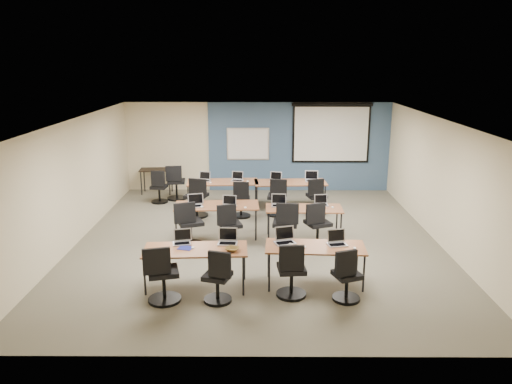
{
  "coord_description": "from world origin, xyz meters",
  "views": [
    {
      "loc": [
        0.02,
        -10.52,
        3.96
      ],
      "look_at": [
        -0.04,
        0.4,
        1.03
      ],
      "focal_mm": 35.0,
      "sensor_mm": 36.0,
      "label": 1
    }
  ],
  "objects_px": {
    "laptop_0": "(182,240)",
    "laptop_7": "(321,203)",
    "task_chair_1": "(218,281)",
    "training_table_mid_left": "(217,207)",
    "task_chair_9": "(241,202)",
    "training_table_mid_right": "(304,210)",
    "task_chair_4": "(189,228)",
    "laptop_6": "(279,203)",
    "projector_screen": "(331,130)",
    "spare_chair_a": "(176,185)",
    "task_chair_3": "(346,280)",
    "task_chair_6": "(286,229)",
    "laptop_4": "(195,203)",
    "whiteboard": "(248,144)",
    "task_chair_11": "(316,200)",
    "laptop_11": "(312,179)",
    "task_chair_5": "(229,229)",
    "laptop_8": "(205,179)",
    "training_table_back_left": "(223,183)",
    "task_chair_2": "(291,275)",
    "training_table_front_right": "(315,249)",
    "training_table_back_right": "(290,183)",
    "utility_table": "(156,172)",
    "task_chair_0": "(162,279)",
    "task_chair_7": "(317,228)",
    "laptop_5": "(229,204)",
    "laptop_1": "(228,240)",
    "spare_chair_b": "(159,189)",
    "laptop_2": "(285,239)",
    "laptop_9": "(237,178)",
    "laptop_10": "(276,179)",
    "laptop_3": "(337,241)",
    "task_chair_10": "(277,200)"
  },
  "relations": [
    {
      "from": "laptop_9",
      "to": "laptop_3",
      "type": "bearing_deg",
      "value": -51.93
    },
    {
      "from": "task_chair_0",
      "to": "utility_table",
      "type": "bearing_deg",
      "value": 87.77
    },
    {
      "from": "projector_screen",
      "to": "laptop_11",
      "type": "distance_m",
      "value": 2.16
    },
    {
      "from": "training_table_back_left",
      "to": "utility_table",
      "type": "distance_m",
      "value": 2.57
    },
    {
      "from": "task_chair_9",
      "to": "laptop_10",
      "type": "distance_m",
      "value": 1.37
    },
    {
      "from": "training_table_mid_right",
      "to": "laptop_4",
      "type": "bearing_deg",
      "value": 178.13
    },
    {
      "from": "projector_screen",
      "to": "task_chair_1",
      "type": "distance_m",
      "value": 8.01
    },
    {
      "from": "laptop_0",
      "to": "task_chair_4",
      "type": "distance_m",
      "value": 1.74
    },
    {
      "from": "training_table_back_right",
      "to": "utility_table",
      "type": "xyz_separation_m",
      "value": [
        -3.94,
        1.51,
        -0.03
      ]
    },
    {
      "from": "task_chair_2",
      "to": "task_chair_5",
      "type": "distance_m",
      "value": 2.65
    },
    {
      "from": "training_table_back_left",
      "to": "laptop_6",
      "type": "bearing_deg",
      "value": -61.47
    },
    {
      "from": "laptop_2",
      "to": "training_table_front_right",
      "type": "bearing_deg",
      "value": -37.64
    },
    {
      "from": "laptop_4",
      "to": "task_chair_4",
      "type": "xyz_separation_m",
      "value": [
        -0.06,
        -0.64,
        -0.36
      ]
    },
    {
      "from": "task_chair_5",
      "to": "laptop_8",
      "type": "distance_m",
      "value": 3.18
    },
    {
      "from": "laptop_2",
      "to": "training_table_mid_left",
      "type": "bearing_deg",
      "value": 102.79
    },
    {
      "from": "training_table_mid_right",
      "to": "task_chair_4",
      "type": "height_order",
      "value": "task_chair_4"
    },
    {
      "from": "training_table_front_right",
      "to": "task_chair_9",
      "type": "bearing_deg",
      "value": 113.48
    },
    {
      "from": "training_table_mid_right",
      "to": "task_chair_6",
      "type": "relative_size",
      "value": 1.62
    },
    {
      "from": "laptop_1",
      "to": "task_chair_3",
      "type": "relative_size",
      "value": 0.36
    },
    {
      "from": "task_chair_2",
      "to": "task_chair_6",
      "type": "distance_m",
      "value": 2.29
    },
    {
      "from": "training_table_mid_left",
      "to": "task_chair_7",
      "type": "height_order",
      "value": "task_chair_7"
    },
    {
      "from": "laptop_7",
      "to": "task_chair_9",
      "type": "xyz_separation_m",
      "value": [
        -1.87,
        1.35,
        -0.39
      ]
    },
    {
      "from": "laptop_1",
      "to": "utility_table",
      "type": "height_order",
      "value": "laptop_1"
    },
    {
      "from": "laptop_7",
      "to": "utility_table",
      "type": "height_order",
      "value": "laptop_7"
    },
    {
      "from": "whiteboard",
      "to": "task_chair_11",
      "type": "relative_size",
      "value": 1.29
    },
    {
      "from": "laptop_7",
      "to": "task_chair_9",
      "type": "distance_m",
      "value": 2.34
    },
    {
      "from": "task_chair_1",
      "to": "laptop_4",
      "type": "relative_size",
      "value": 2.71
    },
    {
      "from": "training_table_front_right",
      "to": "laptop_11",
      "type": "distance_m",
      "value": 4.91
    },
    {
      "from": "laptop_0",
      "to": "laptop_1",
      "type": "xyz_separation_m",
      "value": [
        0.82,
        0.01,
        0.0
      ]
    },
    {
      "from": "laptop_6",
      "to": "projector_screen",
      "type": "bearing_deg",
      "value": 71.31
    },
    {
      "from": "training_table_back_left",
      "to": "task_chair_2",
      "type": "bearing_deg",
      "value": -77.55
    },
    {
      "from": "laptop_0",
      "to": "laptop_7",
      "type": "relative_size",
      "value": 1.06
    },
    {
      "from": "task_chair_7",
      "to": "task_chair_10",
      "type": "height_order",
      "value": "task_chair_7"
    },
    {
      "from": "laptop_0",
      "to": "laptop_7",
      "type": "bearing_deg",
      "value": 27.99
    },
    {
      "from": "laptop_6",
      "to": "whiteboard",
      "type": "bearing_deg",
      "value": 104.9
    },
    {
      "from": "task_chair_1",
      "to": "training_table_mid_left",
      "type": "bearing_deg",
      "value": 112.46
    },
    {
      "from": "task_chair_0",
      "to": "task_chair_2",
      "type": "relative_size",
      "value": 1.03
    },
    {
      "from": "task_chair_0",
      "to": "laptop_5",
      "type": "bearing_deg",
      "value": 59.38
    },
    {
      "from": "laptop_11",
      "to": "training_table_mid_left",
      "type": "bearing_deg",
      "value": -134.25
    },
    {
      "from": "training_table_mid_right",
      "to": "task_chair_7",
      "type": "distance_m",
      "value": 0.61
    },
    {
      "from": "laptop_9",
      "to": "spare_chair_b",
      "type": "bearing_deg",
      "value": -172.12
    },
    {
      "from": "training_table_mid_left",
      "to": "task_chair_9",
      "type": "relative_size",
      "value": 1.96
    },
    {
      "from": "task_chair_4",
      "to": "training_table_front_right",
      "type": "bearing_deg",
      "value": -57.29
    },
    {
      "from": "utility_table",
      "to": "task_chair_7",
      "type": "bearing_deg",
      "value": -49.46
    },
    {
      "from": "laptop_10",
      "to": "laptop_0",
      "type": "bearing_deg",
      "value": -93.87
    },
    {
      "from": "laptop_6",
      "to": "spare_chair_b",
      "type": "height_order",
      "value": "laptop_6"
    },
    {
      "from": "laptop_2",
      "to": "spare_chair_b",
      "type": "bearing_deg",
      "value": 104.93
    },
    {
      "from": "task_chair_11",
      "to": "spare_chair_b",
      "type": "distance_m",
      "value": 4.44
    },
    {
      "from": "spare_chair_a",
      "to": "task_chair_3",
      "type": "bearing_deg",
      "value": -64.39
    },
    {
      "from": "laptop_9",
      "to": "laptop_10",
      "type": "distance_m",
      "value": 1.06
    }
  ]
}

